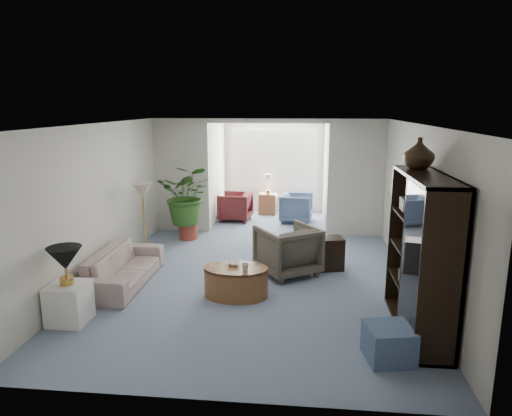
# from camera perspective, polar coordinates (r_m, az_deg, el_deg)

# --- Properties ---
(floor) EXTENTS (6.00, 6.00, 0.00)m
(floor) POSITION_cam_1_polar(r_m,az_deg,el_deg) (7.44, -0.48, -9.32)
(floor) COLOR #7B89A3
(floor) RESTS_ON ground
(sunroom_floor) EXTENTS (2.60, 2.60, 0.00)m
(sunroom_floor) POSITION_cam_1_polar(r_m,az_deg,el_deg) (11.33, 1.81, -1.57)
(sunroom_floor) COLOR #7B89A3
(sunroom_floor) RESTS_ON ground
(back_pier_left) EXTENTS (1.20, 0.12, 2.50)m
(back_pier_left) POSITION_cam_1_polar(r_m,az_deg,el_deg) (10.32, -9.19, 3.95)
(back_pier_left) COLOR silver
(back_pier_left) RESTS_ON ground
(back_pier_right) EXTENTS (1.20, 0.12, 2.50)m
(back_pier_right) POSITION_cam_1_polar(r_m,az_deg,el_deg) (10.04, 12.30, 3.58)
(back_pier_right) COLOR silver
(back_pier_right) RESTS_ON ground
(back_header) EXTENTS (2.60, 0.12, 0.10)m
(back_header) POSITION_cam_1_polar(r_m,az_deg,el_deg) (9.89, 1.45, 10.72)
(back_header) COLOR silver
(back_header) RESTS_ON back_pier_left
(window_pane) EXTENTS (2.20, 0.02, 1.50)m
(window_pane) POSITION_cam_1_polar(r_m,az_deg,el_deg) (12.14, 2.22, 6.10)
(window_pane) COLOR white
(window_blinds) EXTENTS (2.20, 0.02, 1.50)m
(window_blinds) POSITION_cam_1_polar(r_m,az_deg,el_deg) (12.11, 2.21, 6.09)
(window_blinds) COLOR white
(framed_picture) EXTENTS (0.04, 0.50, 0.40)m
(framed_picture) POSITION_cam_1_polar(r_m,az_deg,el_deg) (7.05, 19.73, 3.07)
(framed_picture) COLOR #B4A790
(sofa) EXTENTS (0.74, 1.89, 0.55)m
(sofa) POSITION_cam_1_polar(r_m,az_deg,el_deg) (7.63, -16.08, -7.05)
(sofa) COLOR #B9AF9C
(sofa) RESTS_ON ground
(end_table) EXTENTS (0.48, 0.48, 0.52)m
(end_table) POSITION_cam_1_polar(r_m,az_deg,el_deg) (6.58, -22.13, -10.86)
(end_table) COLOR white
(end_table) RESTS_ON ground
(table_lamp) EXTENTS (0.44, 0.44, 0.30)m
(table_lamp) POSITION_cam_1_polar(r_m,az_deg,el_deg) (6.37, -22.58, -5.78)
(table_lamp) COLOR black
(table_lamp) RESTS_ON end_table
(floor_lamp) EXTENTS (0.36, 0.36, 0.28)m
(floor_lamp) POSITION_cam_1_polar(r_m,az_deg,el_deg) (8.64, -13.86, 2.06)
(floor_lamp) COLOR beige
(floor_lamp) RESTS_ON ground
(coffee_table) EXTENTS (1.06, 1.06, 0.45)m
(coffee_table) POSITION_cam_1_polar(r_m,az_deg,el_deg) (6.90, -2.48, -9.12)
(coffee_table) COLOR brown
(coffee_table) RESTS_ON ground
(coffee_bowl) EXTENTS (0.22, 0.22, 0.05)m
(coffee_bowl) POSITION_cam_1_polar(r_m,az_deg,el_deg) (6.91, -2.80, -6.87)
(coffee_bowl) COLOR white
(coffee_bowl) RESTS_ON coffee_table
(coffee_cup) EXTENTS (0.12, 0.12, 0.10)m
(coffee_cup) POSITION_cam_1_polar(r_m,az_deg,el_deg) (6.69, -1.35, -7.30)
(coffee_cup) COLOR beige
(coffee_cup) RESTS_ON coffee_table
(wingback_chair) EXTENTS (1.24, 1.24, 0.82)m
(wingback_chair) POSITION_cam_1_polar(r_m,az_deg,el_deg) (7.74, 3.92, -5.21)
(wingback_chair) COLOR #5B5648
(wingback_chair) RESTS_ON ground
(side_table_dark) EXTENTS (0.54, 0.47, 0.56)m
(side_table_dark) POSITION_cam_1_polar(r_m,az_deg,el_deg) (8.08, 8.97, -5.56)
(side_table_dark) COLOR black
(side_table_dark) RESTS_ON ground
(entertainment_cabinet) EXTENTS (0.48, 1.78, 1.98)m
(entertainment_cabinet) POSITION_cam_1_polar(r_m,az_deg,el_deg) (6.00, 19.78, -5.49)
(entertainment_cabinet) COLOR black
(entertainment_cabinet) RESTS_ON ground
(cabinet_urn) EXTENTS (0.38, 0.38, 0.40)m
(cabinet_urn) POSITION_cam_1_polar(r_m,az_deg,el_deg) (6.24, 19.52, 6.40)
(cabinet_urn) COLOR black
(cabinet_urn) RESTS_ON entertainment_cabinet
(ottoman) EXTENTS (0.57, 0.57, 0.39)m
(ottoman) POSITION_cam_1_polar(r_m,az_deg,el_deg) (5.53, 16.10, -15.78)
(ottoman) COLOR #4A6180
(ottoman) RESTS_ON ground
(plant_pot) EXTENTS (0.40, 0.40, 0.32)m
(plant_pot) POSITION_cam_1_polar(r_m,az_deg,el_deg) (9.89, -8.34, -2.86)
(plant_pot) COLOR brown
(plant_pot) RESTS_ON ground
(house_plant) EXTENTS (1.14, 0.98, 1.26)m
(house_plant) POSITION_cam_1_polar(r_m,az_deg,el_deg) (9.71, -8.49, 1.64)
(house_plant) COLOR #2F5B1F
(house_plant) RESTS_ON plant_pot
(sunroom_chair_blue) EXTENTS (0.83, 0.81, 0.69)m
(sunroom_chair_blue) POSITION_cam_1_polar(r_m,az_deg,el_deg) (11.19, 5.03, 0.02)
(sunroom_chair_blue) COLOR #4A6180
(sunroom_chair_blue) RESTS_ON ground
(sunroom_chair_maroon) EXTENTS (0.83, 0.81, 0.69)m
(sunroom_chair_maroon) POSITION_cam_1_polar(r_m,az_deg,el_deg) (11.31, -2.59, 0.19)
(sunroom_chair_maroon) COLOR maroon
(sunroom_chair_maroon) RESTS_ON ground
(sunroom_table) EXTENTS (0.47, 0.38, 0.54)m
(sunroom_table) POSITION_cam_1_polar(r_m,az_deg,el_deg) (11.97, 1.49, 0.52)
(sunroom_table) COLOR brown
(sunroom_table) RESTS_ON ground
(shelf_clutter) EXTENTS (0.30, 1.01, 1.06)m
(shelf_clutter) POSITION_cam_1_polar(r_m,az_deg,el_deg) (5.97, 19.39, -3.07)
(shelf_clutter) COLOR #373331
(shelf_clutter) RESTS_ON entertainment_cabinet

